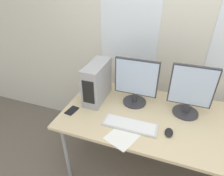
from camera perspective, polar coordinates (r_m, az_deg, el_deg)
wall_back at (r=2.01m, az=21.37°, el=15.36°), size 8.00×0.07×2.70m
desk at (r=1.79m, az=16.95°, el=-10.17°), size 1.94×0.89×0.74m
pc_tower at (r=1.85m, az=-4.58°, el=1.81°), size 0.16×0.40×0.38m
monitor_main at (r=1.77m, az=7.29°, el=1.74°), size 0.41×0.23×0.46m
monitor_right_near at (r=1.75m, az=22.82°, el=-1.02°), size 0.37×0.23×0.48m
keyboard at (r=1.62m, az=5.47°, el=-11.13°), size 0.46×0.15×0.02m
mouse at (r=1.61m, az=16.95°, el=-12.80°), size 0.07×0.10×0.03m
cell_phone at (r=1.81m, az=-12.15°, el=-6.72°), size 0.09×0.14×0.01m
paper_sheet_left at (r=1.55m, az=3.93°, el=-13.89°), size 0.31×0.35×0.00m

